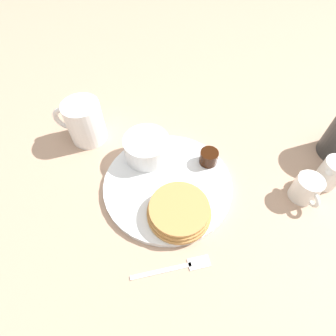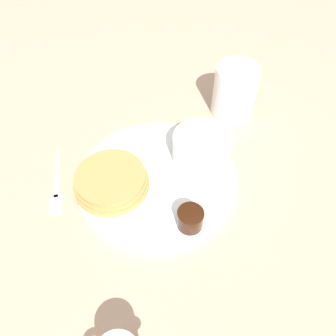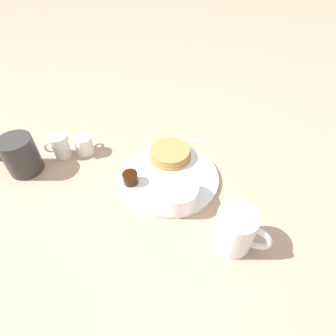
# 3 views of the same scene
# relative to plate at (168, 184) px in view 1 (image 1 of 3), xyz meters

# --- Properties ---
(ground_plane) EXTENTS (4.00, 4.00, 0.00)m
(ground_plane) POSITION_rel_plate_xyz_m (0.00, 0.00, -0.01)
(ground_plane) COLOR tan
(plate) EXTENTS (0.26, 0.26, 0.01)m
(plate) POSITION_rel_plate_xyz_m (0.00, 0.00, 0.00)
(plate) COLOR white
(plate) RESTS_ON ground_plane
(pancake_stack) EXTENTS (0.12, 0.12, 0.03)m
(pancake_stack) POSITION_rel_plate_xyz_m (-0.07, 0.00, 0.02)
(pancake_stack) COLOR #B78447
(pancake_stack) RESTS_ON plate
(bowl) EXTENTS (0.10, 0.10, 0.05)m
(bowl) POSITION_rel_plate_xyz_m (0.08, 0.02, 0.03)
(bowl) COLOR white
(bowl) RESTS_ON plate
(syrup_cup) EXTENTS (0.04, 0.04, 0.03)m
(syrup_cup) POSITION_rel_plate_xyz_m (0.03, -0.10, 0.02)
(syrup_cup) COLOR black
(syrup_cup) RESTS_ON plate
(butter_ramekin) EXTENTS (0.04, 0.04, 0.04)m
(butter_ramekin) POSITION_rel_plate_xyz_m (0.10, 0.01, 0.02)
(butter_ramekin) COLOR white
(butter_ramekin) RESTS_ON plate
(coffee_mug) EXTENTS (0.08, 0.11, 0.10)m
(coffee_mug) POSITION_rel_plate_xyz_m (0.18, 0.14, 0.04)
(coffee_mug) COLOR white
(coffee_mug) RESTS_ON ground_plane
(creamer_pitcher_near) EXTENTS (0.07, 0.05, 0.06)m
(creamer_pitcher_near) POSITION_rel_plate_xyz_m (-0.10, -0.25, 0.02)
(creamer_pitcher_near) COLOR white
(creamer_pitcher_near) RESTS_ON ground_plane
(creamer_pitcher_far) EXTENTS (0.05, 0.07, 0.07)m
(creamer_pitcher_far) POSITION_rel_plate_xyz_m (-0.08, -0.31, 0.03)
(creamer_pitcher_far) COLOR white
(creamer_pitcher_far) RESTS_ON ground_plane
(fork) EXTENTS (0.02, 0.14, 0.00)m
(fork) POSITION_rel_plate_xyz_m (-0.16, 0.03, -0.00)
(fork) COLOR silver
(fork) RESTS_ON ground_plane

